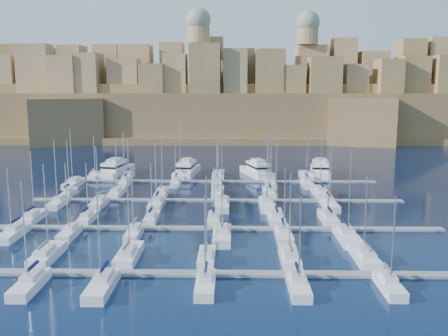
{
  "coord_description": "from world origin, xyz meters",
  "views": [
    {
      "loc": [
        3.56,
        -100.32,
        26.68
      ],
      "look_at": [
        1.62,
        6.0,
        8.36
      ],
      "focal_mm": 40.0,
      "sensor_mm": 36.0,
      "label": 1
    }
  ],
  "objects_px": {
    "motor_yacht_b": "(187,170)",
    "motor_yacht_a": "(115,169)",
    "sailboat_4": "(290,257)",
    "sailboat_2": "(129,255)",
    "motor_yacht_c": "(257,170)",
    "motor_yacht_d": "(320,170)"
  },
  "relations": [
    {
      "from": "motor_yacht_c",
      "to": "motor_yacht_d",
      "type": "height_order",
      "value": "same"
    },
    {
      "from": "sailboat_2",
      "to": "motor_yacht_c",
      "type": "relative_size",
      "value": 0.94
    },
    {
      "from": "motor_yacht_d",
      "to": "motor_yacht_c",
      "type": "bearing_deg",
      "value": -176.51
    },
    {
      "from": "motor_yacht_a",
      "to": "motor_yacht_d",
      "type": "xyz_separation_m",
      "value": [
        59.59,
        0.39,
        -0.0
      ]
    },
    {
      "from": "motor_yacht_b",
      "to": "motor_yacht_d",
      "type": "bearing_deg",
      "value": 0.95
    },
    {
      "from": "motor_yacht_a",
      "to": "motor_yacht_b",
      "type": "xyz_separation_m",
      "value": [
        20.81,
        -0.25,
        -0.0
      ]
    },
    {
      "from": "sailboat_2",
      "to": "sailboat_4",
      "type": "xyz_separation_m",
      "value": [
        24.4,
        -0.48,
        -0.02
      ]
    },
    {
      "from": "motor_yacht_a",
      "to": "sailboat_2",
      "type": "bearing_deg",
      "value": -75.28
    },
    {
      "from": "sailboat_2",
      "to": "motor_yacht_d",
      "type": "xyz_separation_m",
      "value": [
        41.18,
        70.48,
        0.96
      ]
    },
    {
      "from": "motor_yacht_a",
      "to": "sailboat_4",
      "type": "bearing_deg",
      "value": -58.75
    },
    {
      "from": "motor_yacht_c",
      "to": "motor_yacht_b",
      "type": "bearing_deg",
      "value": 178.67
    },
    {
      "from": "motor_yacht_c",
      "to": "motor_yacht_d",
      "type": "distance_m",
      "value": 18.37
    },
    {
      "from": "motor_yacht_a",
      "to": "motor_yacht_c",
      "type": "height_order",
      "value": "same"
    },
    {
      "from": "sailboat_2",
      "to": "motor_yacht_b",
      "type": "distance_m",
      "value": 69.88
    },
    {
      "from": "motor_yacht_b",
      "to": "motor_yacht_a",
      "type": "bearing_deg",
      "value": 179.31
    },
    {
      "from": "sailboat_4",
      "to": "motor_yacht_b",
      "type": "distance_m",
      "value": 73.68
    },
    {
      "from": "sailboat_2",
      "to": "motor_yacht_b",
      "type": "bearing_deg",
      "value": 88.03
    },
    {
      "from": "sailboat_2",
      "to": "motor_yacht_b",
      "type": "relative_size",
      "value": 0.9
    },
    {
      "from": "sailboat_4",
      "to": "motor_yacht_d",
      "type": "height_order",
      "value": "sailboat_4"
    },
    {
      "from": "sailboat_2",
      "to": "motor_yacht_c",
      "type": "distance_m",
      "value": 73.03
    },
    {
      "from": "sailboat_2",
      "to": "motor_yacht_a",
      "type": "distance_m",
      "value": 72.47
    },
    {
      "from": "motor_yacht_a",
      "to": "motor_yacht_b",
      "type": "height_order",
      "value": "same"
    }
  ]
}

